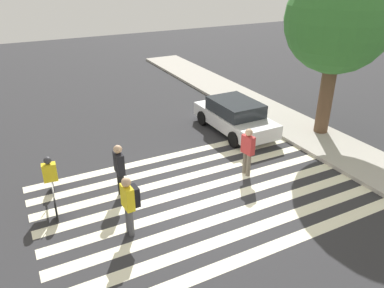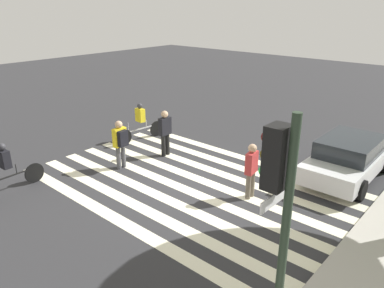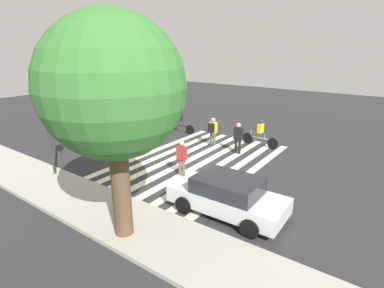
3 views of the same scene
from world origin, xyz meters
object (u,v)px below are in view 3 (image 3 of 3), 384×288
at_px(traffic_light, 49,112).
at_px(cyclist_mid_street, 260,132).
at_px(pedestrian_adult_yellow_jacket, 182,156).
at_px(pedestrian_child_with_backpack, 213,130).
at_px(pedestrian_adult_tall_backpack, 238,136).
at_px(cyclist_near_curb, 180,120).
at_px(car_parked_far_curb, 227,195).
at_px(street_tree, 113,89).

bearing_deg(traffic_light, cyclist_mid_street, -121.85).
bearing_deg(pedestrian_adult_yellow_jacket, pedestrian_child_with_backpack, -84.23).
xyz_separation_m(pedestrian_adult_tall_backpack, cyclist_mid_street, (-0.48, -1.94, -0.13)).
bearing_deg(pedestrian_adult_yellow_jacket, cyclist_near_curb, -60.10).
relative_size(pedestrian_adult_tall_backpack, cyclist_near_curb, 0.75).
relative_size(pedestrian_adult_yellow_jacket, cyclist_near_curb, 0.72).
height_order(traffic_light, cyclist_near_curb, traffic_light).
bearing_deg(pedestrian_child_with_backpack, cyclist_near_curb, 157.00).
bearing_deg(car_parked_far_curb, cyclist_near_curb, -43.80).
distance_m(cyclist_mid_street, car_parked_far_curb, 8.15).
relative_size(traffic_light, car_parked_far_curb, 1.04).
distance_m(traffic_light, street_tree, 6.47).
distance_m(traffic_light, pedestrian_child_with_backpack, 8.90).
relative_size(pedestrian_adult_tall_backpack, car_parked_far_curb, 0.42).
bearing_deg(street_tree, traffic_light, -13.22).
height_order(pedestrian_child_with_backpack, car_parked_far_curb, pedestrian_child_with_backpack).
relative_size(traffic_light, cyclist_near_curb, 1.83).
relative_size(pedestrian_child_with_backpack, cyclist_near_curb, 0.73).
distance_m(traffic_light, pedestrian_adult_tall_backpack, 9.55).
bearing_deg(pedestrian_adult_yellow_jacket, pedestrian_adult_tall_backpack, -107.79).
xyz_separation_m(pedestrian_adult_yellow_jacket, car_parked_far_curb, (-3.31, 1.66, -0.25)).
bearing_deg(street_tree, pedestrian_child_with_backpack, -74.85).
xyz_separation_m(traffic_light, pedestrian_child_with_backpack, (-3.58, -7.89, -2.02)).
xyz_separation_m(street_tree, pedestrian_child_with_backpack, (2.52, -9.33, -3.64)).
bearing_deg(street_tree, cyclist_mid_street, -89.04).
distance_m(street_tree, car_parked_far_curb, 5.39).
relative_size(traffic_light, cyclist_mid_street, 1.86).
distance_m(street_tree, pedestrian_adult_tall_backpack, 9.75).
height_order(pedestrian_adult_yellow_jacket, cyclist_near_curb, pedestrian_adult_yellow_jacket).
xyz_separation_m(street_tree, car_parked_far_curb, (-1.96, -3.10, -3.95)).
xyz_separation_m(street_tree, pedestrian_adult_tall_backpack, (0.67, -9.02, -3.66)).
relative_size(traffic_light, street_tree, 0.64).
relative_size(street_tree, pedestrian_adult_tall_backpack, 3.81).
bearing_deg(car_parked_far_curb, pedestrian_adult_yellow_jacket, -27.28).
relative_size(street_tree, car_parked_far_curb, 1.62).
bearing_deg(traffic_light, pedestrian_child_with_backpack, -114.37).
relative_size(pedestrian_child_with_backpack, pedestrian_adult_yellow_jacket, 1.01).
bearing_deg(pedestrian_adult_tall_backpack, pedestrian_adult_yellow_jacket, -98.39).
height_order(traffic_light, pedestrian_adult_yellow_jacket, traffic_light).
height_order(street_tree, pedestrian_adult_tall_backpack, street_tree).
xyz_separation_m(pedestrian_adult_tall_backpack, pedestrian_adult_yellow_jacket, (0.68, 4.25, -0.03)).
distance_m(traffic_light, pedestrian_adult_yellow_jacket, 6.16).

